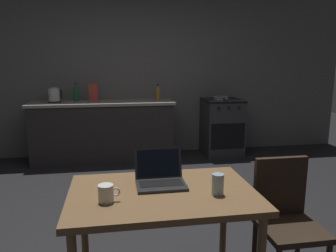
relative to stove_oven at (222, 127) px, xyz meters
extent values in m
plane|color=black|center=(-1.32, -2.21, -0.45)|extent=(12.00, 12.00, 0.00)
cube|color=#5D5A58|center=(-1.02, 0.35, 0.91)|extent=(6.40, 0.10, 2.73)
cube|color=#282623|center=(-1.91, 0.00, -0.02)|extent=(2.10, 0.60, 0.87)
cube|color=gray|center=(-1.91, 0.00, 0.44)|extent=(2.16, 0.64, 0.04)
cube|color=#2D2D30|center=(0.00, 0.00, -0.02)|extent=(0.60, 0.60, 0.87)
cube|color=black|center=(0.00, 0.00, 0.44)|extent=(0.60, 0.60, 0.04)
cube|color=black|center=(0.00, -0.30, -0.09)|extent=(0.54, 0.01, 0.40)
cylinder|color=black|center=(-0.16, -0.31, 0.36)|extent=(0.04, 0.02, 0.04)
cylinder|color=black|center=(0.00, -0.31, 0.36)|extent=(0.04, 0.02, 0.04)
cylinder|color=black|center=(0.16, -0.31, 0.36)|extent=(0.04, 0.02, 0.04)
cube|color=brown|center=(-1.46, -3.17, 0.25)|extent=(1.17, 0.77, 0.04)
cylinder|color=brown|center=(-1.98, -2.84, -0.11)|extent=(0.05, 0.05, 0.69)
cylinder|color=brown|center=(-0.94, -2.84, -0.11)|extent=(0.05, 0.05, 0.69)
cube|color=#2D2116|center=(-0.61, -3.24, -0.02)|extent=(0.40, 0.40, 0.04)
cube|color=#2D2116|center=(-0.61, -3.06, 0.21)|extent=(0.38, 0.04, 0.42)
cylinder|color=#2D2116|center=(-0.78, -3.07, -0.25)|extent=(0.04, 0.04, 0.41)
cylinder|color=#2D2116|center=(-0.44, -3.07, -0.25)|extent=(0.04, 0.04, 0.41)
cube|color=#232326|center=(-1.46, -3.09, 0.28)|extent=(0.32, 0.22, 0.02)
cube|color=black|center=(-1.46, -3.08, 0.29)|extent=(0.28, 0.12, 0.00)
cube|color=#232326|center=(-1.46, -2.95, 0.39)|extent=(0.32, 0.07, 0.20)
cube|color=black|center=(-1.46, -2.96, 0.39)|extent=(0.29, 0.05, 0.18)
cylinder|color=black|center=(-2.60, 0.00, 0.47)|extent=(0.18, 0.18, 0.02)
cylinder|color=#B2B5BA|center=(-2.60, 0.00, 0.57)|extent=(0.17, 0.17, 0.19)
cylinder|color=#B2B5BA|center=(-2.60, 0.00, 0.67)|extent=(0.10, 0.10, 0.02)
cube|color=black|center=(-2.51, 0.00, 0.58)|extent=(0.02, 0.02, 0.13)
cylinder|color=#8C601E|center=(-1.06, -0.05, 0.54)|extent=(0.07, 0.07, 0.17)
cone|color=#8C601E|center=(-1.06, -0.05, 0.66)|extent=(0.07, 0.07, 0.06)
cylinder|color=black|center=(-1.06, -0.05, 0.70)|extent=(0.03, 0.03, 0.02)
cylinder|color=gray|center=(-0.03, -0.02, 0.46)|extent=(0.24, 0.24, 0.01)
torus|color=gray|center=(-0.03, -0.02, 0.49)|extent=(0.25, 0.25, 0.02)
cylinder|color=black|center=(-0.03, -0.23, 0.48)|extent=(0.02, 0.18, 0.02)
cylinder|color=silver|center=(-1.81, -3.27, 0.32)|extent=(0.09, 0.09, 0.10)
torus|color=silver|center=(-1.75, -3.27, 0.33)|extent=(0.05, 0.01, 0.05)
cylinder|color=#99B7C6|center=(-1.13, -3.27, 0.34)|extent=(0.07, 0.07, 0.13)
cube|color=#B2382D|center=(-2.04, 0.02, 0.59)|extent=(0.13, 0.05, 0.27)
cylinder|color=#19592D|center=(-2.30, 0.08, 0.55)|extent=(0.07, 0.07, 0.20)
cone|color=#19592D|center=(-2.30, 0.08, 0.68)|extent=(0.07, 0.07, 0.06)
cylinder|color=black|center=(-2.30, 0.08, 0.72)|extent=(0.03, 0.03, 0.02)
camera|label=1|loc=(-1.75, -5.10, 1.08)|focal=35.38mm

